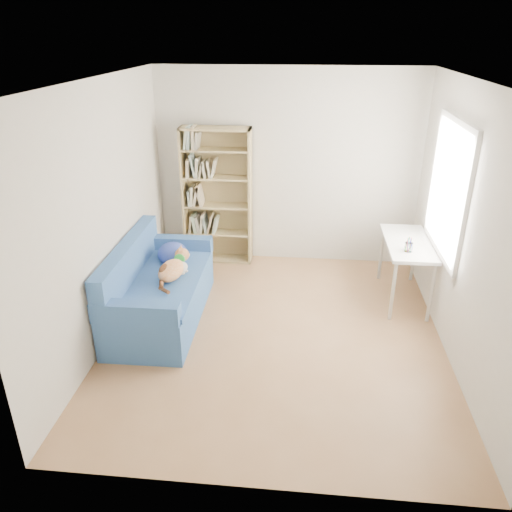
{
  "coord_description": "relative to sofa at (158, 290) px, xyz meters",
  "views": [
    {
      "loc": [
        0.25,
        -4.55,
        3.01
      ],
      "look_at": [
        -0.23,
        0.14,
        0.85
      ],
      "focal_mm": 35.0,
      "sensor_mm": 36.0,
      "label": 1
    }
  ],
  "objects": [
    {
      "name": "ground",
      "position": [
        1.34,
        -0.23,
        -0.34
      ],
      "size": [
        4.0,
        4.0,
        0.0
      ],
      "primitive_type": "plane",
      "color": "olive",
      "rests_on": "ground"
    },
    {
      "name": "room_shell",
      "position": [
        1.44,
        -0.2,
        1.29
      ],
      "size": [
        3.54,
        4.04,
        2.62
      ],
      "color": "silver",
      "rests_on": "ground"
    },
    {
      "name": "sofa",
      "position": [
        0.0,
        0.0,
        0.0
      ],
      "size": [
        0.89,
        1.82,
        0.9
      ],
      "rotation": [
        0.0,
        0.0,
        0.01
      ],
      "color": "navy",
      "rests_on": "ground"
    },
    {
      "name": "bookshelf",
      "position": [
        0.41,
        1.61,
        0.51
      ],
      "size": [
        0.93,
        0.29,
        1.86
      ],
      "color": "tan",
      "rests_on": "ground"
    },
    {
      "name": "desk",
      "position": [
        2.81,
        0.71,
        0.33
      ],
      "size": [
        0.51,
        1.12,
        0.75
      ],
      "color": "white",
      "rests_on": "ground"
    },
    {
      "name": "pen_cup",
      "position": [
        2.76,
        0.43,
        0.47
      ],
      "size": [
        0.09,
        0.09,
        0.17
      ],
      "color": "white",
      "rests_on": "desk"
    }
  ]
}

